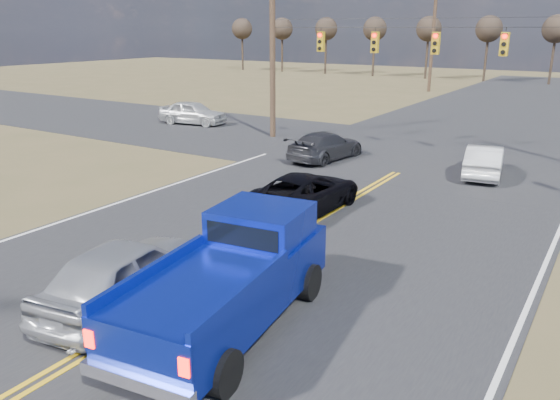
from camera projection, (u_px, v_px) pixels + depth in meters
The scene contains 12 objects.
ground at pixel (167, 307), 12.20m from camera, with size 160.00×160.00×0.00m, color brown.
road_main at pixel (357, 196), 20.24m from camera, with size 14.00×120.00×0.02m, color #28282B.
road_cross at pixel (426, 156), 26.67m from camera, with size 120.00×12.00×0.02m, color #28282B.
signal_gantry at pixel (445, 49), 24.71m from camera, with size 19.60×4.83×10.00m.
utility_poles at pixel (429, 45), 24.29m from camera, with size 19.60×58.32×10.00m.
treeline at pixel (483, 33), 32.15m from camera, with size 87.00×117.80×7.40m.
pickup_truck at pixel (232, 277), 11.20m from camera, with size 2.94×6.08×2.20m.
silver_suv at pixel (126, 273), 12.06m from camera, with size 1.87×4.65×1.58m, color #A8AAB1.
black_suv at pixel (305, 192), 18.46m from camera, with size 2.20×4.77×1.32m, color black.
white_car_queue at pixel (484, 161), 22.79m from camera, with size 1.41×4.05×1.33m, color silver.
dgrey_car_queue at pixel (326, 146), 25.75m from camera, with size 1.82×4.49×1.30m, color #323237.
cross_car_west at pixel (193, 113), 35.21m from camera, with size 4.44×1.79×1.51m, color silver.
Camera 1 is at (8.00, -7.84, 5.95)m, focal length 35.00 mm.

